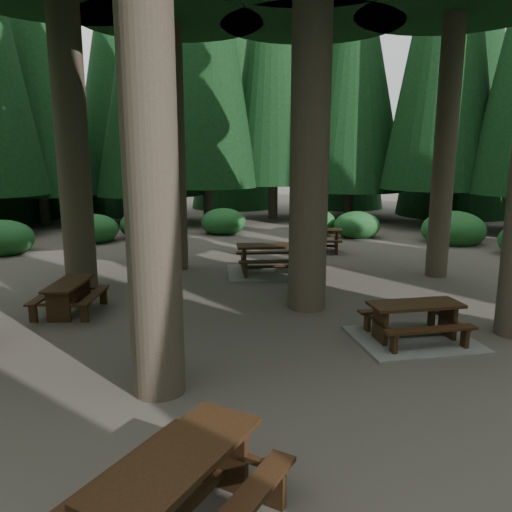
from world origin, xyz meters
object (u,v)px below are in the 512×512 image
object	(u,v)px
picnic_table_a	(414,328)
picnic_table_c	(271,263)
picnic_table_b	(69,292)
picnic_table_e	(178,482)
picnic_table_d	(316,236)

from	to	relation	value
picnic_table_a	picnic_table_c	distance (m)	5.94
picnic_table_b	picnic_table_e	size ratio (longest dim) A/B	0.80
picnic_table_b	picnic_table_c	xyz separation A→B (m)	(5.36, 2.30, -0.16)
picnic_table_b	picnic_table_c	bearing A→B (deg)	-50.30
picnic_table_c	picnic_table_d	distance (m)	3.89
picnic_table_d	picnic_table_b	bearing A→B (deg)	-123.86
picnic_table_e	picnic_table_b	bearing A→B (deg)	56.24
picnic_table_d	picnic_table_e	xyz separation A→B (m)	(-6.54, -12.36, 0.02)
picnic_table_c	picnic_table_e	world-z (taller)	picnic_table_c
picnic_table_b	picnic_table_d	distance (m)	9.51
picnic_table_d	picnic_table_e	bearing A→B (deg)	-94.62
picnic_table_a	picnic_table_e	size ratio (longest dim) A/B	0.98
picnic_table_b	picnic_table_e	distance (m)	7.34
picnic_table_a	picnic_table_d	size ratio (longest dim) A/B	1.04
picnic_table_c	picnic_table_e	bearing A→B (deg)	-101.61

